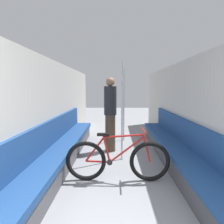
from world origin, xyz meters
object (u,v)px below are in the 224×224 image
object	(u,v)px
grab_pole_near	(122,112)
passenger_standing	(110,113)
bench_seat_row_right	(176,151)
grab_pole_far	(124,106)
bicycle	(118,160)
bench_seat_row_left	(61,150)

from	to	relation	value
grab_pole_near	passenger_standing	bearing A→B (deg)	114.20
bench_seat_row_right	grab_pole_far	xyz separation A→B (m)	(-0.98, 1.92, 0.74)
passenger_standing	bicycle	bearing A→B (deg)	128.67
grab_pole_near	grab_pole_far	distance (m)	1.63
bicycle	grab_pole_far	distance (m)	2.73
bench_seat_row_left	grab_pole_far	world-z (taller)	grab_pole_far
grab_pole_near	passenger_standing	world-z (taller)	grab_pole_near
bench_seat_row_left	bicycle	world-z (taller)	bench_seat_row_left
bench_seat_row_right	passenger_standing	xyz separation A→B (m)	(-1.35, 0.89, 0.64)
bench_seat_row_left	bench_seat_row_right	world-z (taller)	same
grab_pole_far	bench_seat_row_left	bearing A→B (deg)	-124.81
bench_seat_row_right	grab_pole_near	bearing A→B (deg)	164.63
grab_pole_near	passenger_standing	xyz separation A→B (m)	(-0.27, 0.59, -0.10)
bench_seat_row_left	passenger_standing	world-z (taller)	passenger_standing
bicycle	grab_pole_near	bearing A→B (deg)	67.43
bench_seat_row_left	bench_seat_row_right	bearing A→B (deg)	0.00
bench_seat_row_right	passenger_standing	bearing A→B (deg)	146.62
bicycle	grab_pole_near	xyz separation A→B (m)	(0.10, 1.02, 0.68)
passenger_standing	grab_pole_far	bearing A→B (deg)	-76.81
grab_pole_far	passenger_standing	distance (m)	1.10
bench_seat_row_left	bench_seat_row_right	size ratio (longest dim) A/B	1.00
grab_pole_near	passenger_standing	size ratio (longest dim) A/B	1.18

